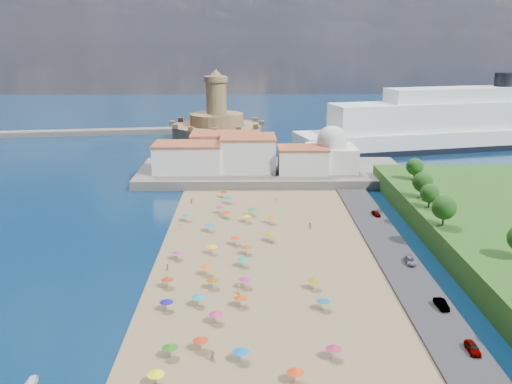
{
  "coord_description": "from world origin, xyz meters",
  "views": [
    {
      "loc": [
        1.98,
        -116.46,
        47.34
      ],
      "look_at": [
        4.0,
        25.0,
        8.0
      ],
      "focal_mm": 40.0,
      "sensor_mm": 36.0,
      "label": 1
    }
  ],
  "objects": [
    {
      "name": "ground",
      "position": [
        0.0,
        0.0,
        0.0
      ],
      "size": [
        700.0,
        700.0,
        0.0
      ],
      "primitive_type": "plane",
      "color": "#071938",
      "rests_on": "ground"
    },
    {
      "name": "jetty",
      "position": [
        -12.0,
        108.0,
        1.2
      ],
      "size": [
        18.0,
        70.0,
        2.4
      ],
      "primitive_type": "cube",
      "color": "#59544C",
      "rests_on": "ground"
    },
    {
      "name": "beach_parasols",
      "position": [
        -1.45,
        -13.44,
        2.15
      ],
      "size": [
        31.89,
        116.5,
        2.2
      ],
      "color": "gray",
      "rests_on": "beach"
    },
    {
      "name": "hillside_trees",
      "position": [
        48.54,
        -4.72,
        9.98
      ],
      "size": [
        13.53,
        108.94,
        7.22
      ],
      "color": "#382314",
      "rests_on": "hillside"
    },
    {
      "name": "waterfront_buildings",
      "position": [
        -3.05,
        73.64,
        7.88
      ],
      "size": [
        57.0,
        29.0,
        11.0
      ],
      "color": "silver",
      "rests_on": "terrace"
    },
    {
      "name": "domed_building",
      "position": [
        30.0,
        71.0,
        8.97
      ],
      "size": [
        16.0,
        16.0,
        15.0
      ],
      "color": "silver",
      "rests_on": "terrace"
    },
    {
      "name": "beachgoers",
      "position": [
        -1.2,
        2.03,
        1.11
      ],
      "size": [
        34.23,
        99.05,
        1.83
      ],
      "color": "tan",
      "rests_on": "beach"
    },
    {
      "name": "fortress",
      "position": [
        -12.0,
        138.0,
        6.68
      ],
      "size": [
        40.0,
        40.0,
        32.4
      ],
      "color": "#98794C",
      "rests_on": "ground"
    },
    {
      "name": "parked_cars",
      "position": [
        36.0,
        -12.79,
        1.38
      ],
      "size": [
        2.22,
        71.34,
        1.41
      ],
      "color": "gray",
      "rests_on": "promenade"
    },
    {
      "name": "cruise_ship",
      "position": [
        92.37,
        123.44,
        9.32
      ],
      "size": [
        145.09,
        54.55,
        31.48
      ],
      "color": "black",
      "rests_on": "ground"
    },
    {
      "name": "breakwater",
      "position": [
        -110.0,
        153.0,
        1.3
      ],
      "size": [
        199.03,
        34.77,
        2.6
      ],
      "primitive_type": "cube",
      "rotation": [
        0.0,
        0.0,
        0.14
      ],
      "color": "#59544C",
      "rests_on": "ground"
    },
    {
      "name": "terrace",
      "position": [
        10.0,
        73.0,
        1.5
      ],
      "size": [
        90.0,
        36.0,
        3.0
      ],
      "primitive_type": "cube",
      "color": "#59544C",
      "rests_on": "ground"
    }
  ]
}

